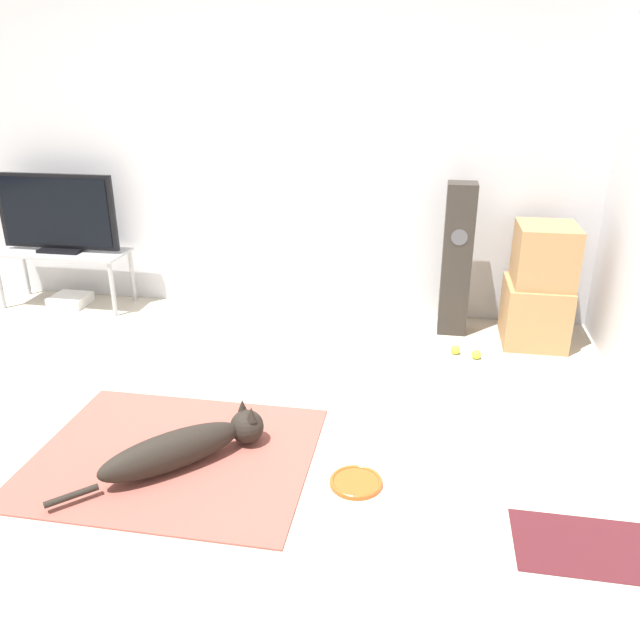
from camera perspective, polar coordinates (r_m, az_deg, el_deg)
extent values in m
plane|color=#BCB29E|center=(3.66, -12.34, -10.10)|extent=(12.00, 12.00, 0.00)
cube|color=silver|center=(5.14, -4.69, 14.87)|extent=(8.00, 0.06, 2.55)
cube|color=#934C42|center=(3.48, -13.21, -11.93)|extent=(1.46, 1.18, 0.01)
ellipsoid|color=black|center=(3.32, -13.38, -11.58)|extent=(0.66, 0.65, 0.21)
sphere|color=black|center=(3.46, -6.70, -9.65)|extent=(0.18, 0.18, 0.18)
cone|color=black|center=(3.45, -7.11, -7.83)|extent=(0.06, 0.06, 0.08)
cone|color=black|center=(3.37, -6.30, -8.55)|extent=(0.06, 0.06, 0.08)
cylinder|color=black|center=(3.25, -21.77, -14.70)|extent=(0.20, 0.20, 0.03)
cylinder|color=#DB511E|center=(3.20, 3.31, -14.63)|extent=(0.26, 0.26, 0.02)
torus|color=#DB511E|center=(3.19, 3.31, -14.52)|extent=(0.26, 0.26, 0.02)
cube|color=#A87A4C|center=(4.90, 19.03, 0.66)|extent=(0.45, 0.51, 0.46)
cube|color=#A87A4C|center=(4.77, 19.87, 5.64)|extent=(0.41, 0.47, 0.43)
cube|color=#2D2823|center=(4.81, 12.39, 5.39)|extent=(0.21, 0.21, 1.15)
cylinder|color=#4C4C51|center=(4.65, 12.63, 7.38)|extent=(0.12, 0.00, 0.12)
cube|color=#A8A8AD|center=(5.72, -22.47, 5.75)|extent=(1.08, 0.42, 0.02)
cylinder|color=#A8A8AD|center=(5.93, -27.25, 3.07)|extent=(0.04, 0.04, 0.46)
cylinder|color=#A8A8AD|center=(5.38, -18.43, 2.66)|extent=(0.04, 0.04, 0.46)
cylinder|color=#A8A8AD|center=(6.20, -25.34, 4.17)|extent=(0.04, 0.04, 0.46)
cylinder|color=#A8A8AD|center=(5.68, -16.79, 3.87)|extent=(0.04, 0.04, 0.46)
cube|color=black|center=(5.71, -22.51, 5.96)|extent=(0.36, 0.20, 0.02)
cube|color=black|center=(5.65, -22.95, 9.11)|extent=(1.03, 0.04, 0.62)
cube|color=black|center=(5.63, -23.05, 9.07)|extent=(0.95, 0.01, 0.56)
sphere|color=#C6E033|center=(4.59, 12.27, -2.68)|extent=(0.07, 0.07, 0.07)
sphere|color=#C6E033|center=(4.94, 12.56, -0.86)|extent=(0.07, 0.07, 0.07)
sphere|color=#C6E033|center=(4.55, 14.10, -3.08)|extent=(0.07, 0.07, 0.07)
cube|color=white|center=(5.83, -21.86, 1.71)|extent=(0.30, 0.28, 0.08)
cube|color=#47191E|center=(3.09, 23.85, -18.47)|extent=(0.69, 0.40, 0.01)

